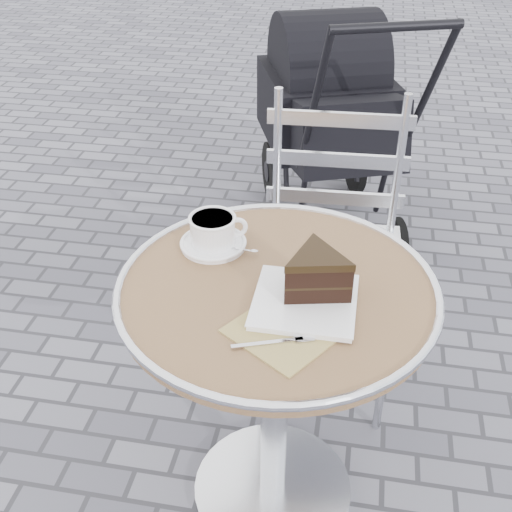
% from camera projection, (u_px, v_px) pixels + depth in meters
% --- Properties ---
extents(ground, '(80.00, 80.00, 0.00)m').
position_uv_depth(ground, '(272.00, 491.00, 1.82)').
color(ground, slate).
rests_on(ground, ground).
extents(cafe_table, '(0.72, 0.72, 0.74)m').
position_uv_depth(cafe_table, '(276.00, 342.00, 1.50)').
color(cafe_table, silver).
rests_on(cafe_table, ground).
extents(cappuccino_set, '(0.18, 0.16, 0.08)m').
position_uv_depth(cappuccino_set, '(214.00, 233.00, 1.52)').
color(cappuccino_set, white).
rests_on(cappuccino_set, cafe_table).
extents(cake_plate_set, '(0.28, 0.35, 0.11)m').
position_uv_depth(cake_plate_set, '(313.00, 281.00, 1.34)').
color(cake_plate_set, '#9F8457').
rests_on(cake_plate_set, cafe_table).
extents(bistro_chair, '(0.45, 0.45, 0.95)m').
position_uv_depth(bistro_chair, '(333.00, 216.00, 1.94)').
color(bistro_chair, silver).
rests_on(bistro_chair, ground).
extents(baby_stroller, '(0.78, 1.12, 1.07)m').
position_uv_depth(baby_stroller, '(331.00, 123.00, 2.81)').
color(baby_stroller, black).
rests_on(baby_stroller, ground).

